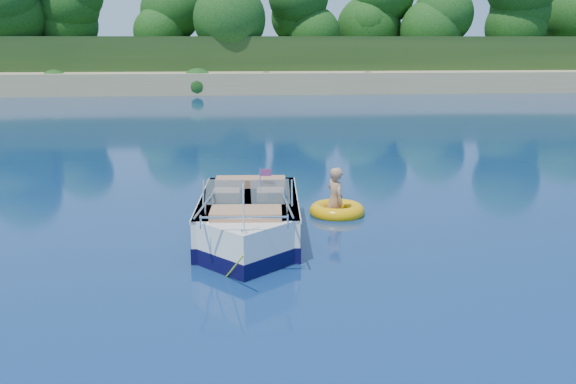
% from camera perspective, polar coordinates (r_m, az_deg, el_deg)
% --- Properties ---
extents(ground, '(160.00, 160.00, 0.00)m').
position_cam_1_polar(ground, '(11.68, 9.17, -5.81)').
color(ground, '#0A2149').
rests_on(ground, ground).
extents(shoreline, '(170.00, 59.00, 6.00)m').
position_cam_1_polar(shoreline, '(74.56, -2.79, 11.26)').
color(shoreline, '#9C875B').
rests_on(shoreline, ground).
extents(treeline, '(150.00, 7.12, 8.19)m').
position_cam_1_polar(treeline, '(51.80, -1.82, 15.37)').
color(treeline, black).
rests_on(treeline, ground).
extents(motorboat, '(2.13, 5.37, 1.79)m').
position_cam_1_polar(motorboat, '(12.47, -3.51, -2.74)').
color(motorboat, white).
rests_on(motorboat, ground).
extents(tow_tube, '(1.42, 1.42, 0.33)m').
position_cam_1_polar(tow_tube, '(14.36, 4.38, -1.65)').
color(tow_tube, '#FFAC06').
rests_on(tow_tube, ground).
extents(boy, '(0.66, 0.92, 1.66)m').
position_cam_1_polar(boy, '(14.32, 4.12, -2.04)').
color(boy, tan).
rests_on(boy, ground).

